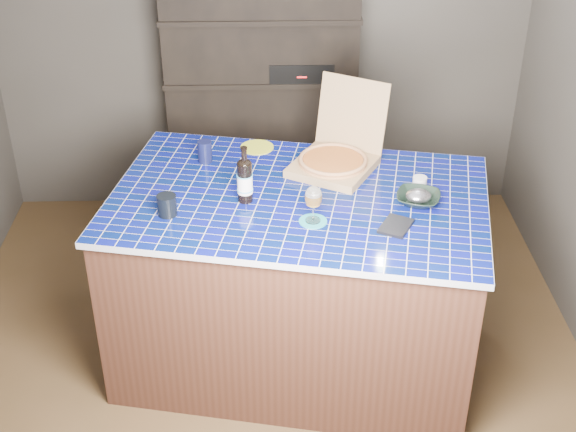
{
  "coord_description": "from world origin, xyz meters",
  "views": [
    {
      "loc": [
        0.03,
        -3.31,
        2.96
      ],
      "look_at": [
        0.13,
        0.0,
        0.92
      ],
      "focal_mm": 50.0,
      "sensor_mm": 36.0,
      "label": 1
    }
  ],
  "objects_px": {
    "pizza_box": "(335,158)",
    "wine_glass": "(313,198)",
    "dvd_case": "(396,226)",
    "bowl": "(418,199)",
    "mead_bottle": "(245,180)",
    "kitchen_island": "(298,279)"
  },
  "relations": [
    {
      "from": "wine_glass",
      "to": "mead_bottle",
      "type": "bearing_deg",
      "value": 147.33
    },
    {
      "from": "pizza_box",
      "to": "dvd_case",
      "type": "height_order",
      "value": "pizza_box"
    },
    {
      "from": "pizza_box",
      "to": "mead_bottle",
      "type": "height_order",
      "value": "pizza_box"
    },
    {
      "from": "pizza_box",
      "to": "wine_glass",
      "type": "distance_m",
      "value": 0.54
    },
    {
      "from": "mead_bottle",
      "to": "dvd_case",
      "type": "xyz_separation_m",
      "value": [
        0.69,
        -0.26,
        -0.11
      ]
    },
    {
      "from": "kitchen_island",
      "to": "wine_glass",
      "type": "relative_size",
      "value": 11.17
    },
    {
      "from": "bowl",
      "to": "mead_bottle",
      "type": "bearing_deg",
      "value": 176.67
    },
    {
      "from": "mead_bottle",
      "to": "dvd_case",
      "type": "bearing_deg",
      "value": -20.65
    },
    {
      "from": "bowl",
      "to": "dvd_case",
      "type": "bearing_deg",
      "value": -122.69
    },
    {
      "from": "pizza_box",
      "to": "kitchen_island",
      "type": "bearing_deg",
      "value": -96.16
    },
    {
      "from": "pizza_box",
      "to": "mead_bottle",
      "type": "distance_m",
      "value": 0.56
    },
    {
      "from": "pizza_box",
      "to": "mead_bottle",
      "type": "bearing_deg",
      "value": -116.14
    },
    {
      "from": "wine_glass",
      "to": "dvd_case",
      "type": "bearing_deg",
      "value": -8.85
    },
    {
      "from": "kitchen_island",
      "to": "bowl",
      "type": "distance_m",
      "value": 0.78
    },
    {
      "from": "pizza_box",
      "to": "wine_glass",
      "type": "relative_size",
      "value": 3.26
    },
    {
      "from": "mead_bottle",
      "to": "wine_glass",
      "type": "relative_size",
      "value": 1.6
    },
    {
      "from": "kitchen_island",
      "to": "dvd_case",
      "type": "relative_size",
      "value": 11.68
    },
    {
      "from": "bowl",
      "to": "wine_glass",
      "type": "bearing_deg",
      "value": -163.31
    },
    {
      "from": "kitchen_island",
      "to": "dvd_case",
      "type": "bearing_deg",
      "value": -22.73
    },
    {
      "from": "kitchen_island",
      "to": "mead_bottle",
      "type": "relative_size",
      "value": 6.96
    },
    {
      "from": "dvd_case",
      "to": "bowl",
      "type": "distance_m",
      "value": 0.25
    },
    {
      "from": "pizza_box",
      "to": "bowl",
      "type": "distance_m",
      "value": 0.52
    }
  ]
}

